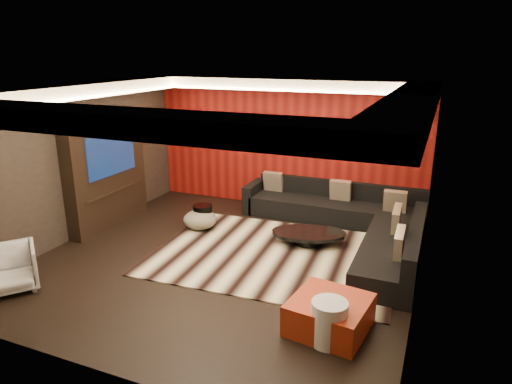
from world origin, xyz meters
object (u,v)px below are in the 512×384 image
at_px(armchair, 10,269).
at_px(sectional_sofa, 353,222).
at_px(coffee_table, 309,237).
at_px(drum_stool, 203,216).
at_px(white_side_table, 329,322).
at_px(orange_ottoman, 329,315).

xyz_separation_m(armchair, sectional_sofa, (4.17, 3.92, -0.06)).
xyz_separation_m(coffee_table, drum_stool, (-2.15, -0.02, 0.11)).
xyz_separation_m(drum_stool, sectional_sofa, (2.79, 0.72, 0.02)).
xyz_separation_m(drum_stool, armchair, (-1.39, -3.20, 0.08)).
bearing_deg(armchair, white_side_table, -44.10).
relative_size(orange_ottoman, sectional_sofa, 0.25).
height_order(drum_stool, sectional_sofa, sectional_sofa).
bearing_deg(white_side_table, coffee_table, 110.92).
bearing_deg(white_side_table, sectional_sofa, 96.55).
bearing_deg(sectional_sofa, coffee_table, -132.20).
relative_size(orange_ottoman, armchair, 1.28).
bearing_deg(orange_ottoman, armchair, -170.05).
distance_m(coffee_table, orange_ottoman, 2.61).
xyz_separation_m(drum_stool, white_side_table, (3.18, -2.68, 0.03)).
distance_m(white_side_table, orange_ottoman, 0.29).
relative_size(white_side_table, orange_ottoman, 0.59).
bearing_deg(coffee_table, sectional_sofa, 47.80).
relative_size(drum_stool, sectional_sofa, 0.12).
bearing_deg(coffee_table, armchair, -137.69).
bearing_deg(sectional_sofa, orange_ottoman, -83.94).
height_order(coffee_table, orange_ottoman, orange_ottoman).
bearing_deg(armchair, coffee_table, -8.23).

